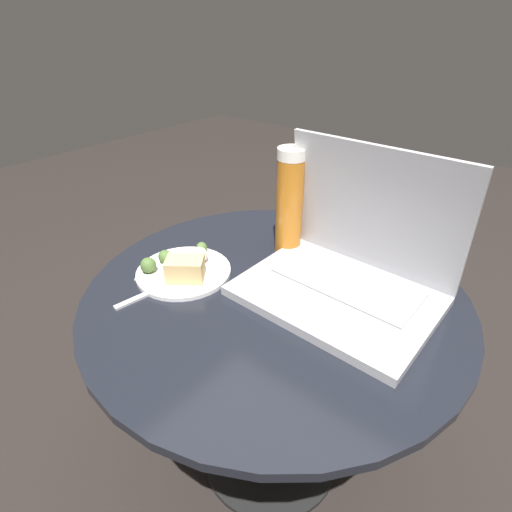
# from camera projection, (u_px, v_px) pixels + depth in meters

# --- Properties ---
(ground_plane) EXTENTS (6.00, 6.00, 0.00)m
(ground_plane) POSITION_uv_depth(u_px,v_px,m) (270.00, 452.00, 1.07)
(ground_plane) COLOR black
(table) EXTENTS (0.75, 0.75, 0.54)m
(table) POSITION_uv_depth(u_px,v_px,m) (273.00, 335.00, 0.86)
(table) COLOR black
(table) RESTS_ON ground_plane
(napkin) EXTENTS (0.17, 0.15, 0.00)m
(napkin) POSITION_uv_depth(u_px,v_px,m) (177.00, 271.00, 0.84)
(napkin) COLOR white
(napkin) RESTS_ON table
(laptop) EXTENTS (0.36, 0.27, 0.28)m
(laptop) POSITION_uv_depth(u_px,v_px,m) (349.00, 266.00, 0.76)
(laptop) COLOR #B2B2B7
(laptop) RESTS_ON table
(beer_glass) EXTENTS (0.06, 0.06, 0.24)m
(beer_glass) POSITION_uv_depth(u_px,v_px,m) (290.00, 202.00, 0.86)
(beer_glass) COLOR #C6701E
(beer_glass) RESTS_ON table
(snack_plate) EXTENTS (0.20, 0.20, 0.06)m
(snack_plate) POSITION_uv_depth(u_px,v_px,m) (183.00, 268.00, 0.83)
(snack_plate) COLOR white
(snack_plate) RESTS_ON table
(fork) EXTENTS (0.05, 0.19, 0.00)m
(fork) POSITION_uv_depth(u_px,v_px,m) (167.00, 285.00, 0.80)
(fork) COLOR silver
(fork) RESTS_ON table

